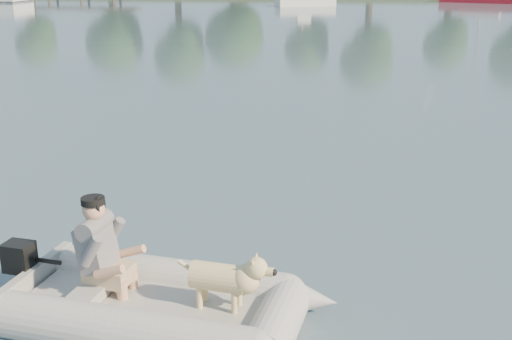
# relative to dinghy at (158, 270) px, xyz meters

# --- Properties ---
(water) EXTENTS (160.00, 160.00, 0.00)m
(water) POSITION_rel_dinghy_xyz_m (0.65, 0.04, -0.53)
(water) COLOR slate
(water) RESTS_ON ground
(dinghy) EXTENTS (4.64, 3.53, 1.26)m
(dinghy) POSITION_rel_dinghy_xyz_m (0.00, 0.00, 0.00)
(dinghy) COLOR #989893
(dinghy) RESTS_ON water
(man) EXTENTS (0.73, 0.65, 0.97)m
(man) POSITION_rel_dinghy_xyz_m (-0.62, 0.14, 0.17)
(man) COLOR slate
(man) RESTS_ON dinghy
(dog) EXTENTS (0.88, 0.42, 0.56)m
(dog) POSITION_rel_dinghy_xyz_m (0.59, -0.04, -0.06)
(dog) COLOR tan
(dog) RESTS_ON dinghy
(outboard_motor) EXTENTS (0.41, 0.31, 0.71)m
(outboard_motor) POSITION_rel_dinghy_xyz_m (-1.49, 0.22, -0.25)
(outboard_motor) COLOR black
(outboard_motor) RESTS_ON dinghy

